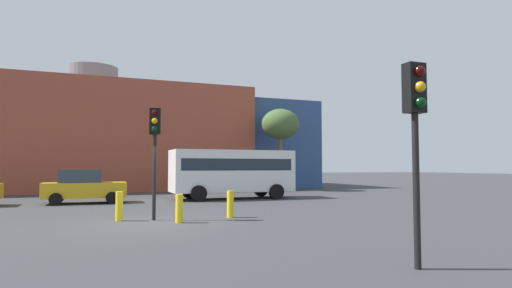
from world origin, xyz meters
The scene contains 10 objects.
ground_plane centered at (0.00, 0.00, 0.00)m, with size 200.00×200.00×0.00m, color #38383A.
building_backdrop centered at (-1.86, 23.06, 3.97)m, with size 36.54×13.25×10.06m.
parked_car_2 centered at (-2.10, 8.45, 0.83)m, with size 3.85×1.89×1.67m.
white_bus centered at (5.64, 8.57, 1.62)m, with size 6.80×2.62×2.72m.
traffic_light_near_right centered at (3.69, -8.04, 2.70)m, with size 0.36×0.36×3.66m.
traffic_light_island centered at (0.26, 0.54, 2.80)m, with size 0.41×0.40×3.80m.
bare_tree_0 centered at (11.54, 14.94, 4.98)m, with size 2.86×2.86×6.20m.
bollard_yellow_0 centered at (2.90, 0.33, 0.47)m, with size 0.24×0.24×0.94m, color yellow.
bollard_yellow_1 centered at (-0.84, 0.79, 0.48)m, with size 0.24×0.24×0.97m, color yellow.
bollard_yellow_2 centered at (0.94, -0.41, 0.46)m, with size 0.24×0.24×0.92m, color yellow.
Camera 1 is at (-1.66, -13.93, 1.80)m, focal length 29.35 mm.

